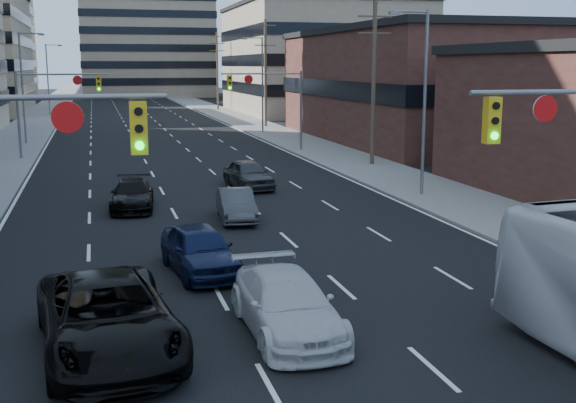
# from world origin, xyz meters

# --- Properties ---
(road_surface) EXTENTS (18.00, 300.00, 0.02)m
(road_surface) POSITION_xyz_m (0.00, 130.00, 0.01)
(road_surface) COLOR black
(road_surface) RESTS_ON ground
(sidewalk_left) EXTENTS (5.00, 300.00, 0.15)m
(sidewalk_left) POSITION_xyz_m (-11.50, 130.00, 0.07)
(sidewalk_left) COLOR slate
(sidewalk_left) RESTS_ON ground
(sidewalk_right) EXTENTS (5.00, 300.00, 0.15)m
(sidewalk_right) POSITION_xyz_m (11.50, 130.00, 0.07)
(sidewalk_right) COLOR slate
(sidewalk_right) RESTS_ON ground
(storefront_right_mid) EXTENTS (20.00, 30.00, 9.00)m
(storefront_right_mid) POSITION_xyz_m (24.00, 50.00, 4.50)
(storefront_right_mid) COLOR #472119
(storefront_right_mid) RESTS_ON ground
(office_right_far) EXTENTS (22.00, 28.00, 14.00)m
(office_right_far) POSITION_xyz_m (25.00, 88.00, 7.00)
(office_right_far) COLOR gray
(office_right_far) RESTS_ON ground
(bg_block_right) EXTENTS (22.00, 22.00, 12.00)m
(bg_block_right) POSITION_xyz_m (32.00, 130.00, 6.00)
(bg_block_right) COLOR gray
(bg_block_right) RESTS_ON ground
(signal_far_left) EXTENTS (6.09, 0.33, 6.00)m
(signal_far_left) POSITION_xyz_m (-7.68, 45.00, 4.30)
(signal_far_left) COLOR slate
(signal_far_left) RESTS_ON ground
(signal_far_right) EXTENTS (6.09, 0.33, 6.00)m
(signal_far_right) POSITION_xyz_m (7.68, 45.00, 4.30)
(signal_far_right) COLOR slate
(signal_far_right) RESTS_ON ground
(utility_pole_block) EXTENTS (2.20, 0.28, 11.00)m
(utility_pole_block) POSITION_xyz_m (12.20, 36.00, 5.78)
(utility_pole_block) COLOR #4C3D2D
(utility_pole_block) RESTS_ON ground
(utility_pole_midblock) EXTENTS (2.20, 0.28, 11.00)m
(utility_pole_midblock) POSITION_xyz_m (12.20, 66.00, 5.78)
(utility_pole_midblock) COLOR #4C3D2D
(utility_pole_midblock) RESTS_ON ground
(utility_pole_distant) EXTENTS (2.20, 0.28, 11.00)m
(utility_pole_distant) POSITION_xyz_m (12.20, 96.00, 5.78)
(utility_pole_distant) COLOR #4C3D2D
(utility_pole_distant) RESTS_ON ground
(streetlight_left_mid) EXTENTS (2.03, 0.22, 9.00)m
(streetlight_left_mid) POSITION_xyz_m (-10.34, 55.00, 5.05)
(streetlight_left_mid) COLOR slate
(streetlight_left_mid) RESTS_ON ground
(streetlight_left_far) EXTENTS (2.03, 0.22, 9.00)m
(streetlight_left_far) POSITION_xyz_m (-10.34, 90.00, 5.05)
(streetlight_left_far) COLOR slate
(streetlight_left_far) RESTS_ON ground
(streetlight_right_near) EXTENTS (2.03, 0.22, 9.00)m
(streetlight_right_near) POSITION_xyz_m (10.34, 25.00, 5.05)
(streetlight_right_near) COLOR slate
(streetlight_right_near) RESTS_ON ground
(streetlight_right_far) EXTENTS (2.03, 0.22, 9.00)m
(streetlight_right_far) POSITION_xyz_m (10.34, 60.00, 5.05)
(streetlight_right_far) COLOR slate
(streetlight_right_far) RESTS_ON ground
(black_pickup) EXTENTS (3.49, 6.47, 1.73)m
(black_pickup) POSITION_xyz_m (-4.90, 8.66, 0.86)
(black_pickup) COLOR black
(black_pickup) RESTS_ON ground
(white_van) EXTENTS (2.11, 5.05, 1.46)m
(white_van) POSITION_xyz_m (-0.69, 8.87, 0.73)
(white_van) COLOR silver
(white_van) RESTS_ON ground
(sedan_blue) EXTENTS (2.35, 4.67, 1.53)m
(sedan_blue) POSITION_xyz_m (-2.00, 14.55, 0.76)
(sedan_blue) COLOR #0D1537
(sedan_blue) RESTS_ON ground
(sedan_grey_center) EXTENTS (1.68, 4.06, 1.31)m
(sedan_grey_center) POSITION_xyz_m (0.59, 21.99, 0.65)
(sedan_grey_center) COLOR #3A3A3D
(sedan_grey_center) RESTS_ON ground
(sedan_black_far) EXTENTS (2.27, 4.73, 1.33)m
(sedan_black_far) POSITION_xyz_m (-3.50, 25.47, 0.66)
(sedan_black_far) COLOR black
(sedan_black_far) RESTS_ON ground
(sedan_grey_right) EXTENTS (2.30, 4.63, 1.52)m
(sedan_grey_right) POSITION_xyz_m (2.73, 29.67, 0.76)
(sedan_grey_right) COLOR #333436
(sedan_grey_right) RESTS_ON ground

